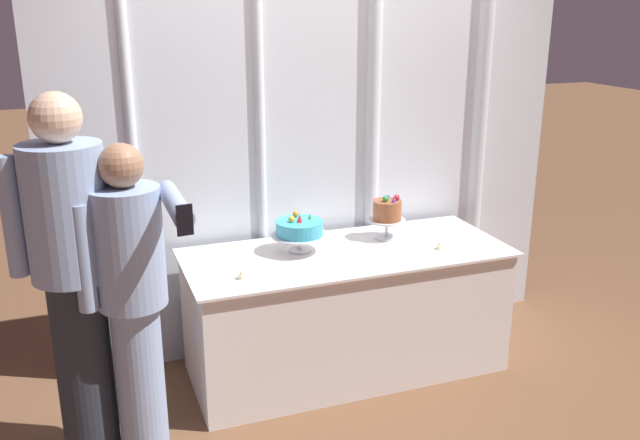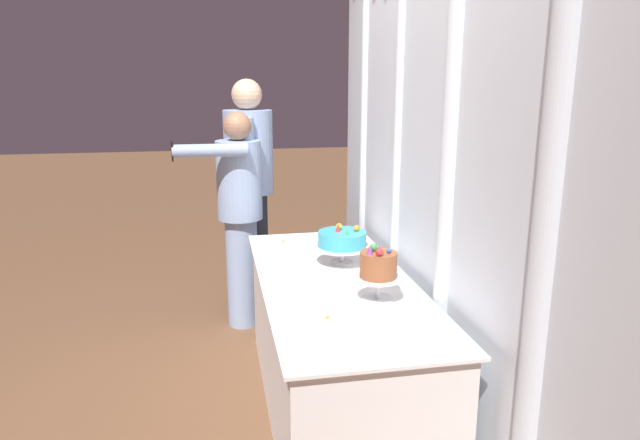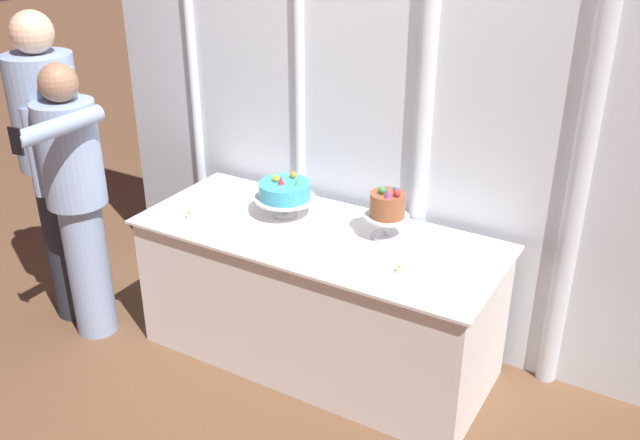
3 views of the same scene
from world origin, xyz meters
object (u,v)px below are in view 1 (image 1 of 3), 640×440
at_px(tealight_near_left, 439,247).
at_px(guest_man_dark_suit, 73,271).
at_px(cake_display_nearleft, 299,229).
at_px(cake_table, 346,311).
at_px(tealight_far_left, 241,277).
at_px(guest_girl_blue_dress, 133,293).
at_px(cake_display_nearright, 387,213).

relative_size(tealight_near_left, guest_man_dark_suit, 0.02).
relative_size(cake_display_nearleft, guest_man_dark_suit, 0.18).
distance_m(cake_table, tealight_near_left, 0.65).
distance_m(tealight_far_left, tealight_near_left, 1.17).
bearing_deg(cake_table, cake_display_nearleft, 160.07).
height_order(tealight_near_left, guest_girl_blue_dress, guest_girl_blue_dress).
distance_m(tealight_far_left, guest_man_dark_suit, 0.83).
xyz_separation_m(cake_display_nearleft, tealight_near_left, (0.76, -0.24, -0.12)).
bearing_deg(tealight_far_left, tealight_near_left, 1.90).
distance_m(cake_display_nearright, tealight_near_left, 0.37).
height_order(cake_display_nearright, tealight_far_left, cake_display_nearright).
relative_size(cake_display_nearleft, guest_girl_blue_dress, 0.21).
xyz_separation_m(cake_display_nearleft, guest_man_dark_suit, (-1.20, -0.42, 0.08)).
bearing_deg(cake_display_nearleft, guest_man_dark_suit, -160.55).
height_order(cake_table, tealight_far_left, tealight_far_left).
height_order(tealight_far_left, guest_girl_blue_dress, guest_girl_blue_dress).
bearing_deg(tealight_near_left, cake_table, 163.81).
bearing_deg(cake_display_nearright, cake_display_nearleft, -176.05).
bearing_deg(guest_man_dark_suit, tealight_near_left, 5.40).
bearing_deg(guest_man_dark_suit, guest_girl_blue_dress, -21.21).
xyz_separation_m(cake_display_nearright, guest_man_dark_suit, (-1.76, -0.46, 0.05)).
height_order(cake_display_nearleft, cake_display_nearright, cake_display_nearright).
bearing_deg(guest_man_dark_suit, cake_table, 12.93).
height_order(cake_display_nearleft, guest_girl_blue_dress, guest_girl_blue_dress).
distance_m(tealight_near_left, guest_girl_blue_dress, 1.75).
bearing_deg(cake_display_nearleft, tealight_far_left, -145.76).
relative_size(cake_table, tealight_near_left, 49.04).
bearing_deg(guest_man_dark_suit, tealight_far_left, 10.47).
xyz_separation_m(cake_table, cake_display_nearleft, (-0.25, 0.09, 0.50)).
bearing_deg(tealight_near_left, cake_display_nearright, 125.58).
bearing_deg(guest_girl_blue_dress, guest_man_dark_suit, 158.79).
relative_size(cake_table, guest_girl_blue_dress, 1.21).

